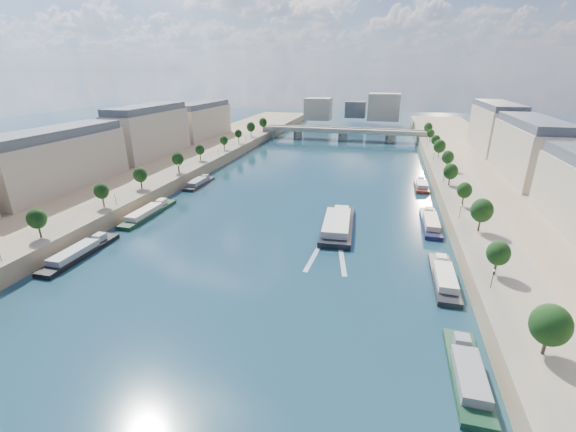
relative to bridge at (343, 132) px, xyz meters
The scene contains 17 objects.
ground 141.03m from the bridge, 90.00° to the right, with size 700.00×700.00×0.00m, color #0B2731.
quay_left 158.29m from the bridge, 117.06° to the right, with size 44.00×520.00×5.00m, color #9E8460.
quay_right 158.29m from the bridge, 62.94° to the right, with size 44.00×520.00×5.00m, color #9E8460.
pave_left 152.03m from the bridge, 112.02° to the right, with size 14.00×520.00×0.10m, color gray.
pave_right 152.03m from the bridge, 67.98° to the right, with size 14.00×520.00×0.10m, color gray.
trees_left 149.53m from the bridge, 111.60° to the right, with size 4.80×268.80×8.26m.
trees_right 142.12m from the bridge, 67.22° to the right, with size 4.80×268.80×8.26m.
lamps_left 159.83m from the bridge, 109.18° to the right, with size 0.36×200.36×4.28m.
lamps_right 145.75m from the bridge, 68.88° to the right, with size 0.36×200.36×4.28m.
buildings_left 154.85m from the bridge, 123.39° to the right, with size 16.00×226.00×23.20m.
buildings_right 154.85m from the bridge, 56.61° to the right, with size 16.00×226.00×23.20m.
skyline 79.23m from the bridge, 87.67° to the left, with size 79.00×42.00×22.00m.
bridge is the anchor object (origin of this frame).
tour_barge 161.26m from the bridge, 83.79° to the right, with size 11.19×32.42×4.33m.
wake 177.70m from the bridge, 84.37° to the right, with size 10.75×26.03×0.04m.
moored_barges_left 202.86m from the bridge, 102.96° to the right, with size 5.00×158.78×3.60m.
moored_barges_right 172.95m from the bridge, 74.74° to the right, with size 5.00×128.08×3.60m.
Camera 1 is at (29.88, -29.34, 45.83)m, focal length 24.00 mm.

